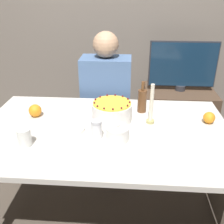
# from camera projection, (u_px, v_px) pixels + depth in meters

# --- Properties ---
(ground_plane) EXTENTS (12.00, 12.00, 0.00)m
(ground_plane) POSITION_uv_depth(u_px,v_px,m) (105.00, 217.00, 1.88)
(ground_plane) COLOR #4C4238
(wall_behind) EXTENTS (8.00, 0.05, 2.60)m
(wall_behind) POSITION_uv_depth(u_px,v_px,m) (117.00, 8.00, 2.57)
(wall_behind) COLOR slate
(wall_behind) RESTS_ON ground_plane
(dining_table) EXTENTS (1.51, 0.93, 0.72)m
(dining_table) POSITION_uv_depth(u_px,v_px,m) (104.00, 144.00, 1.61)
(dining_table) COLOR beige
(dining_table) RESTS_ON ground_plane
(cake) EXTENTS (0.25, 0.25, 0.14)m
(cake) POSITION_uv_depth(u_px,v_px,m) (112.00, 111.00, 1.64)
(cake) COLOR white
(cake) RESTS_ON dining_table
(sugar_bowl) EXTENTS (0.13, 0.13, 0.11)m
(sugar_bowl) POSITION_uv_depth(u_px,v_px,m) (117.00, 133.00, 1.44)
(sugar_bowl) COLOR white
(sugar_bowl) RESTS_ON dining_table
(sugar_shaker) EXTENTS (0.06, 0.06, 0.11)m
(sugar_shaker) POSITION_uv_depth(u_px,v_px,m) (97.00, 129.00, 1.45)
(sugar_shaker) COLOR white
(sugar_shaker) RESTS_ON dining_table
(plate_stack) EXTENTS (0.21, 0.21, 0.02)m
(plate_stack) POSITION_uv_depth(u_px,v_px,m) (66.00, 129.00, 1.54)
(plate_stack) COLOR white
(plate_stack) RESTS_ON dining_table
(candle) EXTENTS (0.05, 0.05, 0.26)m
(candle) POSITION_uv_depth(u_px,v_px,m) (151.00, 108.00, 1.59)
(candle) COLOR tan
(candle) RESTS_ON dining_table
(bottle) EXTENTS (0.06, 0.06, 0.21)m
(bottle) POSITION_uv_depth(u_px,v_px,m) (142.00, 100.00, 1.75)
(bottle) COLOR brown
(bottle) RESTS_ON dining_table
(cup) EXTENTS (0.07, 0.07, 0.10)m
(cup) POSITION_uv_depth(u_px,v_px,m) (24.00, 137.00, 1.39)
(cup) COLOR white
(cup) RESTS_ON dining_table
(orange_fruit_0) EXTENTS (0.08, 0.08, 0.08)m
(orange_fruit_0) POSITION_uv_depth(u_px,v_px,m) (35.00, 111.00, 1.70)
(orange_fruit_0) COLOR orange
(orange_fruit_0) RESTS_ON dining_table
(orange_fruit_1) EXTENTS (0.07, 0.07, 0.07)m
(orange_fruit_1) POSITION_uv_depth(u_px,v_px,m) (209.00, 118.00, 1.62)
(orange_fruit_1) COLOR orange
(orange_fruit_1) RESTS_ON dining_table
(person_man_blue_shirt) EXTENTS (0.40, 0.34, 1.19)m
(person_man_blue_shirt) POSITION_uv_depth(u_px,v_px,m) (106.00, 112.00, 2.25)
(person_man_blue_shirt) COLOR #473D33
(person_man_blue_shirt) RESTS_ON ground_plane
(side_cabinet) EXTENTS (0.68, 0.50, 0.57)m
(side_cabinet) POSITION_uv_depth(u_px,v_px,m) (177.00, 116.00, 2.70)
(side_cabinet) COLOR #4C3828
(side_cabinet) RESTS_ON ground_plane
(tv_monitor) EXTENTS (0.64, 0.10, 0.47)m
(tv_monitor) POSITION_uv_depth(u_px,v_px,m) (183.00, 65.00, 2.47)
(tv_monitor) COLOR #2D2D33
(tv_monitor) RESTS_ON side_cabinet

